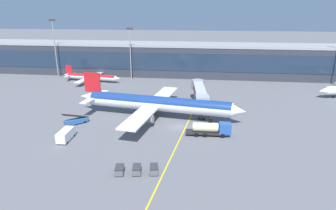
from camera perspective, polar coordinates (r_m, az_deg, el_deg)
ground_plane at (r=77.04m, az=1.82°, el=-4.27°), size 700.00×700.00×0.00m
apron_lead_in_line at (r=78.72m, az=3.63°, el=-3.79°), size 8.86×79.57×0.01m
terminal_building at (r=137.42m, az=-1.48°, el=8.85°), size 170.16×16.95×14.34m
main_airliner at (r=82.33m, az=-2.10°, el=0.29°), size 48.15×38.59×11.75m
jet_bridge at (r=90.61m, az=6.09°, el=2.53°), size 5.82×22.10×6.84m
fuel_tanker at (r=72.24m, az=8.34°, el=-4.53°), size 10.88×2.97×3.25m
lavatory_truck at (r=73.18m, az=-19.07°, el=-5.36°), size 2.49×5.87×2.50m
belt_loader at (r=82.37m, az=-17.27°, el=-2.86°), size 5.67×5.95×3.49m
baggage_cart_0 at (r=56.95m, az=-9.31°, el=-12.24°), size 2.00×2.87×1.48m
baggage_cart_1 at (r=56.64m, az=-6.02°, el=-12.27°), size 2.00×2.87×1.48m
baggage_cart_2 at (r=56.51m, az=-2.71°, el=-12.26°), size 2.00×2.87×1.48m
commuter_jet_far at (r=128.26m, az=-14.55°, el=5.28°), size 26.04×20.78×6.45m
apron_light_mast_1 at (r=127.18m, az=-7.26°, el=10.53°), size 2.80×0.50×21.75m
apron_light_mast_2 at (r=139.12m, az=-20.97°, el=10.84°), size 2.80×0.50×24.98m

